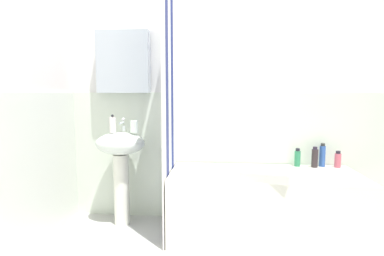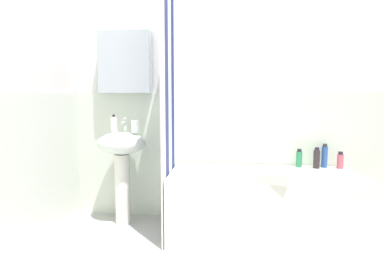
{
  "view_description": "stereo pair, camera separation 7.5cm",
  "coord_description": "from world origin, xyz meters",
  "px_view_note": "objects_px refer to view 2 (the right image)",
  "views": [
    {
      "loc": [
        -0.14,
        -1.65,
        1.19
      ],
      "look_at": [
        -0.36,
        0.89,
        0.91
      ],
      "focal_mm": 29.15,
      "sensor_mm": 36.0,
      "label": 1
    },
    {
      "loc": [
        -0.06,
        -1.64,
        1.19
      ],
      "look_at": [
        -0.36,
        0.89,
        0.91
      ],
      "focal_mm": 29.15,
      "sensor_mm": 36.0,
      "label": 2
    }
  ],
  "objects_px": {
    "toothbrush_cup": "(135,126)",
    "towel_folded": "(264,176)",
    "soap_dispenser": "(114,124)",
    "body_wash_bottle": "(324,156)",
    "sink": "(122,157)",
    "bathtub": "(264,205)",
    "conditioner_bottle": "(317,158)",
    "shampoo_bottle": "(340,161)",
    "lotion_bottle": "(299,159)"
  },
  "relations": [
    {
      "from": "soap_dispenser",
      "to": "bathtub",
      "type": "xyz_separation_m",
      "value": [
        1.31,
        -0.12,
        -0.65
      ]
    },
    {
      "from": "sink",
      "to": "soap_dispenser",
      "type": "bearing_deg",
      "value": -164.09
    },
    {
      "from": "shampoo_bottle",
      "to": "conditioner_bottle",
      "type": "xyz_separation_m",
      "value": [
        -0.2,
        -0.01,
        0.02
      ]
    },
    {
      "from": "toothbrush_cup",
      "to": "shampoo_bottle",
      "type": "relative_size",
      "value": 0.72
    },
    {
      "from": "soap_dispenser",
      "to": "towel_folded",
      "type": "bearing_deg",
      "value": -14.33
    },
    {
      "from": "toothbrush_cup",
      "to": "body_wash_bottle",
      "type": "relative_size",
      "value": 0.51
    },
    {
      "from": "toothbrush_cup",
      "to": "towel_folded",
      "type": "distance_m",
      "value": 1.19
    },
    {
      "from": "toothbrush_cup",
      "to": "conditioner_bottle",
      "type": "distance_m",
      "value": 1.62
    },
    {
      "from": "soap_dispenser",
      "to": "toothbrush_cup",
      "type": "bearing_deg",
      "value": 4.7
    },
    {
      "from": "toothbrush_cup",
      "to": "bathtub",
      "type": "xyz_separation_m",
      "value": [
        1.12,
        -0.13,
        -0.63
      ]
    },
    {
      "from": "lotion_bottle",
      "to": "towel_folded",
      "type": "bearing_deg",
      "value": -126.89
    },
    {
      "from": "sink",
      "to": "lotion_bottle",
      "type": "bearing_deg",
      "value": 4.57
    },
    {
      "from": "conditioner_bottle",
      "to": "bathtub",
      "type": "bearing_deg",
      "value": -153.64
    },
    {
      "from": "body_wash_bottle",
      "to": "soap_dispenser",
      "type": "bearing_deg",
      "value": -175.26
    },
    {
      "from": "toothbrush_cup",
      "to": "bathtub",
      "type": "relative_size",
      "value": 0.07
    },
    {
      "from": "sink",
      "to": "conditioner_bottle",
      "type": "xyz_separation_m",
      "value": [
        1.72,
        0.1,
        0.01
      ]
    },
    {
      "from": "sink",
      "to": "lotion_bottle",
      "type": "relative_size",
      "value": 5.23
    },
    {
      "from": "conditioner_bottle",
      "to": "lotion_bottle",
      "type": "xyz_separation_m",
      "value": [
        -0.14,
        0.03,
        -0.01
      ]
    },
    {
      "from": "conditioner_bottle",
      "to": "towel_folded",
      "type": "height_order",
      "value": "conditioner_bottle"
    },
    {
      "from": "soap_dispenser",
      "to": "shampoo_bottle",
      "type": "xyz_separation_m",
      "value": [
        1.98,
        0.13,
        -0.31
      ]
    },
    {
      "from": "conditioner_bottle",
      "to": "towel_folded",
      "type": "relative_size",
      "value": 0.52
    },
    {
      "from": "shampoo_bottle",
      "to": "lotion_bottle",
      "type": "distance_m",
      "value": 0.34
    },
    {
      "from": "body_wash_bottle",
      "to": "conditioner_bottle",
      "type": "height_order",
      "value": "body_wash_bottle"
    },
    {
      "from": "shampoo_bottle",
      "to": "toothbrush_cup",
      "type": "bearing_deg",
      "value": -176.44
    },
    {
      "from": "lotion_bottle",
      "to": "sink",
      "type": "bearing_deg",
      "value": -175.43
    },
    {
      "from": "sink",
      "to": "body_wash_bottle",
      "type": "relative_size",
      "value": 4.05
    },
    {
      "from": "sink",
      "to": "toothbrush_cup",
      "type": "height_order",
      "value": "toothbrush_cup"
    },
    {
      "from": "sink",
      "to": "soap_dispenser",
      "type": "relative_size",
      "value": 5.24
    },
    {
      "from": "bathtub",
      "to": "conditioner_bottle",
      "type": "relative_size",
      "value": 8.4
    },
    {
      "from": "sink",
      "to": "body_wash_bottle",
      "type": "distance_m",
      "value": 1.8
    },
    {
      "from": "sink",
      "to": "towel_folded",
      "type": "distance_m",
      "value": 1.27
    },
    {
      "from": "sink",
      "to": "bathtub",
      "type": "height_order",
      "value": "sink"
    },
    {
      "from": "body_wash_bottle",
      "to": "towel_folded",
      "type": "relative_size",
      "value": 0.59
    },
    {
      "from": "toothbrush_cup",
      "to": "towel_folded",
      "type": "bearing_deg",
      "value": -17.41
    },
    {
      "from": "toothbrush_cup",
      "to": "towel_folded",
      "type": "relative_size",
      "value": 0.3
    },
    {
      "from": "body_wash_bottle",
      "to": "lotion_bottle",
      "type": "xyz_separation_m",
      "value": [
        -0.22,
        -0.01,
        -0.02
      ]
    },
    {
      "from": "shampoo_bottle",
      "to": "conditioner_bottle",
      "type": "relative_size",
      "value": 0.81
    },
    {
      "from": "bathtub",
      "to": "shampoo_bottle",
      "type": "distance_m",
      "value": 0.79
    },
    {
      "from": "toothbrush_cup",
      "to": "lotion_bottle",
      "type": "height_order",
      "value": "toothbrush_cup"
    },
    {
      "from": "soap_dispenser",
      "to": "lotion_bottle",
      "type": "distance_m",
      "value": 1.67
    },
    {
      "from": "bathtub",
      "to": "towel_folded",
      "type": "relative_size",
      "value": 4.37
    },
    {
      "from": "sink",
      "to": "toothbrush_cup",
      "type": "xyz_separation_m",
      "value": [
        0.13,
        -0.0,
        0.28
      ]
    },
    {
      "from": "toothbrush_cup",
      "to": "conditioner_bottle",
      "type": "xyz_separation_m",
      "value": [
        1.59,
        0.1,
        -0.27
      ]
    },
    {
      "from": "bathtub",
      "to": "body_wash_bottle",
      "type": "bearing_deg",
      "value": 26.44
    },
    {
      "from": "body_wash_bottle",
      "to": "conditioner_bottle",
      "type": "distance_m",
      "value": 0.09
    },
    {
      "from": "soap_dispenser",
      "to": "toothbrush_cup",
      "type": "xyz_separation_m",
      "value": [
        0.19,
        0.02,
        -0.02
      ]
    },
    {
      "from": "body_wash_bottle",
      "to": "lotion_bottle",
      "type": "bearing_deg",
      "value": -177.17
    },
    {
      "from": "body_wash_bottle",
      "to": "conditioner_bottle",
      "type": "relative_size",
      "value": 1.14
    },
    {
      "from": "sink",
      "to": "bathtub",
      "type": "xyz_separation_m",
      "value": [
        1.25,
        -0.13,
        -0.35
      ]
    },
    {
      "from": "conditioner_bottle",
      "to": "lotion_bottle",
      "type": "bearing_deg",
      "value": 168.71
    }
  ]
}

